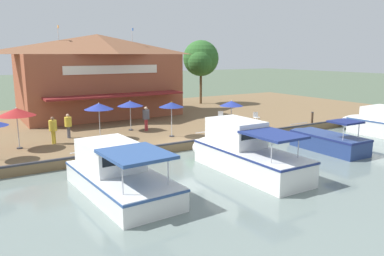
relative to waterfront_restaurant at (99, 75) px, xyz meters
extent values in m
plane|color=#4C5B47|center=(13.87, 1.06, -4.38)|extent=(220.00, 220.00, 0.00)
cube|color=brown|center=(2.87, 1.06, -4.08)|extent=(22.00, 56.00, 0.60)
cube|color=#2D2D33|center=(13.77, 1.06, -3.73)|extent=(0.20, 50.40, 0.10)
cube|color=brown|center=(-0.02, 0.00, -0.95)|extent=(7.42, 13.61, 5.65)
pyramid|color=brown|center=(-0.02, 0.00, 2.77)|extent=(7.80, 14.29, 1.78)
cube|color=maroon|center=(4.59, 0.00, -1.48)|extent=(1.80, 11.57, 0.16)
cube|color=silver|center=(3.73, 0.00, 0.60)|extent=(0.08, 8.17, 0.70)
cylinder|color=silver|center=(-0.02, 3.40, 3.10)|extent=(0.06, 0.06, 2.45)
cube|color=#2D5193|center=(0.16, 3.40, 4.18)|extent=(0.36, 0.03, 0.24)
cylinder|color=silver|center=(-0.02, -3.40, 3.10)|extent=(0.06, 0.06, 2.44)
cube|color=orange|center=(0.16, -3.40, 4.17)|extent=(0.36, 0.03, 0.24)
cylinder|color=#B7B7B7|center=(11.77, 6.34, -2.76)|extent=(0.06, 0.06, 2.05)
cylinder|color=#2D2D33|center=(11.77, 6.34, -3.75)|extent=(0.36, 0.36, 0.06)
cone|color=navy|center=(11.77, 6.34, -1.79)|extent=(1.77, 1.77, 0.39)
cone|color=white|center=(11.77, 6.34, -1.77)|extent=(1.10, 1.10, 0.31)
sphere|color=white|center=(11.77, 6.34, -1.60)|extent=(0.08, 0.08, 0.08)
cylinder|color=#B7B7B7|center=(8.17, -0.36, -2.73)|extent=(0.06, 0.06, 2.09)
cylinder|color=#2D2D33|center=(8.17, -0.36, -3.75)|extent=(0.36, 0.36, 0.06)
cone|color=navy|center=(8.17, -0.36, -1.75)|extent=(1.91, 1.91, 0.38)
cone|color=white|center=(8.17, -0.36, -1.73)|extent=(1.18, 1.18, 0.30)
sphere|color=white|center=(8.17, -0.36, -1.56)|extent=(0.08, 0.08, 0.08)
cylinder|color=#B7B7B7|center=(9.94, -3.31, -2.63)|extent=(0.06, 0.06, 2.30)
cylinder|color=#2D2D33|center=(9.94, -3.31, -3.75)|extent=(0.36, 0.36, 0.06)
cone|color=navy|center=(9.94, -3.31, -1.54)|extent=(1.91, 1.91, 0.41)
cone|color=white|center=(9.94, -3.31, -1.52)|extent=(1.19, 1.19, 0.33)
sphere|color=white|center=(9.94, -3.31, -1.33)|extent=(0.08, 0.08, 0.08)
cylinder|color=#B7B7B7|center=(11.72, 1.21, -2.63)|extent=(0.06, 0.06, 2.29)
cylinder|color=#2D2D33|center=(11.72, 1.21, -3.75)|extent=(0.36, 0.36, 0.06)
cone|color=navy|center=(11.72, 1.21, -1.54)|extent=(1.71, 1.71, 0.34)
cone|color=yellow|center=(11.72, 1.21, -1.52)|extent=(1.06, 1.06, 0.27)
sphere|color=yellow|center=(11.72, 1.21, -1.37)|extent=(0.08, 0.08, 0.08)
cylinder|color=#B7B7B7|center=(9.83, -8.29, -2.62)|extent=(0.06, 0.06, 2.32)
cylinder|color=#2D2D33|center=(9.83, -8.29, -3.75)|extent=(0.36, 0.36, 0.06)
cone|color=maroon|center=(9.83, -8.29, -1.53)|extent=(2.20, 2.20, 0.47)
cone|color=white|center=(9.83, -8.29, -1.51)|extent=(1.36, 1.36, 0.38)
sphere|color=white|center=(9.83, -8.29, -1.30)|extent=(0.08, 0.08, 0.08)
cube|color=white|center=(8.86, 7.81, -3.57)|extent=(0.05, 0.05, 0.42)
cube|color=white|center=(8.69, 7.45, -3.57)|extent=(0.05, 0.05, 0.42)
cube|color=white|center=(8.50, 7.98, -3.57)|extent=(0.05, 0.05, 0.42)
cube|color=white|center=(8.33, 7.62, -3.57)|extent=(0.05, 0.05, 0.42)
cube|color=white|center=(8.60, 7.72, -3.35)|extent=(0.59, 0.59, 0.05)
cube|color=white|center=(8.42, 7.80, -3.13)|extent=(0.23, 0.41, 0.40)
cube|color=white|center=(10.81, 10.13, -3.57)|extent=(0.05, 0.05, 0.42)
cube|color=white|center=(10.74, 9.73, -3.57)|extent=(0.05, 0.05, 0.42)
cube|color=white|center=(10.42, 10.20, -3.57)|extent=(0.05, 0.05, 0.42)
cube|color=white|center=(10.35, 9.81, -3.57)|extent=(0.05, 0.05, 0.42)
cube|color=white|center=(10.58, 9.97, -3.35)|extent=(0.51, 0.51, 0.05)
cube|color=white|center=(10.39, 10.00, -3.13)|extent=(0.12, 0.44, 0.40)
cylinder|color=#4C4C56|center=(8.37, -5.03, -3.37)|extent=(0.13, 0.13, 0.81)
cylinder|color=#4C4C56|center=(8.53, -4.98, -3.37)|extent=(0.13, 0.13, 0.81)
cylinder|color=gold|center=(8.45, -5.01, -2.65)|extent=(0.47, 0.47, 0.64)
sphere|color=tan|center=(8.45, -5.01, -2.22)|extent=(0.22, 0.22, 0.22)
cylinder|color=#B23338|center=(8.83, 0.67, -3.34)|extent=(0.13, 0.13, 0.88)
cylinder|color=#B23338|center=(8.91, 0.51, -3.34)|extent=(0.13, 0.13, 0.88)
cylinder|color=#4C4C56|center=(8.87, 0.59, -2.55)|extent=(0.51, 0.51, 0.69)
sphere|color=#DBB28E|center=(8.87, 0.59, -2.09)|extent=(0.24, 0.24, 0.24)
cylinder|color=gold|center=(9.60, -6.17, -3.35)|extent=(0.13, 0.13, 0.85)
cylinder|color=gold|center=(9.69, -6.32, -3.35)|extent=(0.13, 0.13, 0.85)
cylinder|color=gold|center=(9.65, -6.24, -2.59)|extent=(0.50, 0.50, 0.67)
sphere|color=brown|center=(9.65, -6.24, -2.14)|extent=(0.23, 0.23, 0.23)
cube|color=white|center=(19.00, -5.33, -3.81)|extent=(6.76, 3.19, 0.97)
ellipsoid|color=white|center=(15.69, -5.51, -3.81)|extent=(2.48, 2.81, 0.97)
cube|color=#2D4C84|center=(19.00, -5.33, -3.41)|extent=(6.84, 3.23, 0.10)
cube|color=white|center=(17.83, -5.40, -2.73)|extent=(3.30, 2.43, 1.21)
cube|color=black|center=(19.40, -5.31, -2.58)|extent=(0.17, 1.98, 0.42)
cube|color=#2D4C84|center=(20.55, -5.25, -2.10)|extent=(3.01, 2.56, 0.14)
cylinder|color=silver|center=(21.36, -4.21, -2.71)|extent=(0.05, 0.05, 1.24)
cylinder|color=silver|center=(21.47, -6.19, -2.71)|extent=(0.05, 0.05, 1.24)
cylinder|color=silver|center=(15.42, -5.53, -3.03)|extent=(0.16, 2.26, 0.04)
ellipsoid|color=white|center=(15.47, 16.85, -3.68)|extent=(2.97, 3.44, 1.24)
cube|color=navy|center=(18.75, 8.92, -3.75)|extent=(4.90, 2.13, 1.09)
ellipsoid|color=navy|center=(16.32, 8.98, -3.75)|extent=(1.76, 1.96, 1.09)
cube|color=navy|center=(18.75, 8.92, -3.29)|extent=(4.96, 2.17, 0.10)
cube|color=navy|center=(19.89, 8.90, -2.22)|extent=(1.54, 1.75, 0.11)
cylinder|color=silver|center=(20.35, 9.59, -2.71)|extent=(0.05, 0.05, 0.99)
cylinder|color=silver|center=(20.32, 8.18, -2.71)|extent=(0.05, 0.05, 0.99)
cylinder|color=silver|center=(16.12, 8.98, -2.91)|extent=(0.08, 1.62, 0.04)
cube|color=white|center=(19.64, 1.54, -3.65)|extent=(6.91, 2.48, 1.29)
ellipsoid|color=white|center=(16.19, 1.53, -3.65)|extent=(2.44, 2.35, 1.29)
cube|color=navy|center=(19.64, 1.54, -3.09)|extent=(6.99, 2.52, 0.10)
cube|color=white|center=(18.42, 1.53, -2.32)|extent=(3.07, 1.98, 1.38)
cube|color=black|center=(19.93, 1.54, -2.15)|extent=(0.06, 1.73, 0.48)
cube|color=navy|center=(21.26, 1.54, -1.94)|extent=(2.81, 2.10, 0.12)
cylinder|color=silver|center=(22.10, 2.40, -2.47)|extent=(0.05, 0.05, 1.08)
cylinder|color=silver|center=(22.11, 0.68, -2.47)|extent=(0.05, 0.05, 1.08)
cylinder|color=silver|center=(15.90, 1.53, -2.71)|extent=(0.04, 1.97, 0.04)
cylinder|color=#473323|center=(13.52, 13.39, -3.30)|extent=(0.18, 0.18, 0.95)
cylinder|color=#2D2D33|center=(13.52, 13.39, -2.81)|extent=(0.22, 0.22, 0.04)
cylinder|color=brown|center=(-2.49, 3.58, -2.24)|extent=(0.45, 0.45, 3.08)
sphere|color=#2D6028|center=(-2.49, 3.58, 0.69)|extent=(3.70, 3.70, 3.70)
sphere|color=#2D6028|center=(-1.75, 3.03, 0.32)|extent=(2.59, 2.59, 2.59)
cylinder|color=brown|center=(-2.31, 12.73, -1.94)|extent=(0.28, 0.28, 3.68)
sphere|color=#2D6028|center=(-2.31, 12.73, 1.43)|extent=(4.07, 4.07, 4.07)
sphere|color=#2D6028|center=(-1.49, 12.12, 1.02)|extent=(2.85, 2.85, 2.85)
camera|label=1|loc=(34.12, -10.97, 1.82)|focal=35.00mm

